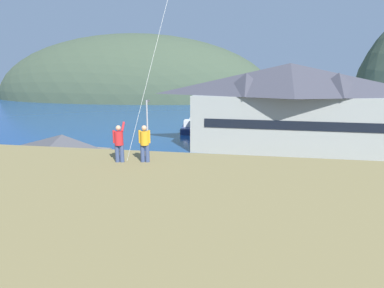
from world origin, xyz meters
TOP-DOWN VIEW (x-y plane):
  - ground_plane at (0.00, 0.00)m, footprint 600.00×600.00m
  - parking_lot_pad at (0.00, 5.00)m, footprint 40.00×20.00m
  - bay_water at (0.00, 60.00)m, footprint 360.00×84.00m
  - far_hill_west_ridge at (-45.07, 110.25)m, footprint 124.01×61.72m
  - harbor_lodge at (10.64, 22.25)m, footprint 26.54×10.94m
  - storage_shed_near_lot at (-11.14, 4.40)m, footprint 8.39×5.47m
  - wharf_dock at (-1.26, 35.58)m, footprint 3.20×15.32m
  - moored_boat_wharfside at (-4.57, 36.56)m, footprint 2.62×6.42m
  - moored_boat_outer_mooring at (2.46, 39.68)m, footprint 3.31×8.55m
  - moored_boat_inner_slip at (-4.85, 33.57)m, footprint 3.26×8.01m
  - parked_car_back_row_left at (4.55, 6.91)m, footprint 4.22×2.09m
  - parked_car_back_row_right at (9.44, -0.69)m, footprint 4.21×2.08m
  - parked_car_mid_row_near at (-5.59, 6.75)m, footprint 4.28×2.21m
  - parked_car_lone_by_shed at (13.18, 5.89)m, footprint 4.34×2.33m
  - parked_car_front_row_silver at (-0.36, 7.47)m, footprint 4.21×2.08m
  - parking_light_pole at (-5.09, 10.55)m, footprint 0.24×0.78m
  - person_kite_flyer at (-0.60, -7.14)m, footprint 0.52×0.69m
  - person_companion at (0.57, -6.93)m, footprint 0.55×0.40m

SIDE VIEW (x-z plane):
  - ground_plane at x=0.00m, z-range 0.00..0.00m
  - far_hill_west_ridge at x=-45.07m, z-range -27.24..27.24m
  - bay_water at x=0.00m, z-range 0.00..0.03m
  - parking_lot_pad at x=0.00m, z-range 0.00..0.10m
  - wharf_dock at x=-1.26m, z-range 0.00..0.70m
  - moored_boat_outer_mooring at x=2.46m, z-range -0.36..1.80m
  - moored_boat_inner_slip at x=-4.85m, z-range -0.36..1.80m
  - moored_boat_wharfside at x=-4.57m, z-range -0.36..1.80m
  - parked_car_back_row_left at x=4.55m, z-range 0.15..1.97m
  - parked_car_back_row_right at x=9.44m, z-range 0.15..1.97m
  - parked_car_mid_row_near at x=-5.59m, z-range 0.15..1.97m
  - parked_car_lone_by_shed at x=13.18m, z-range 0.15..1.97m
  - parked_car_front_row_silver at x=-0.36m, z-range 0.15..1.97m
  - storage_shed_near_lot at x=-11.14m, z-range 0.09..4.83m
  - parking_light_pole at x=-5.09m, z-range 0.64..7.97m
  - harbor_lodge at x=10.64m, z-range 0.35..11.86m
  - person_companion at x=0.57m, z-range 6.03..7.77m
  - person_kite_flyer at x=-0.60m, z-range 5.99..7.85m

